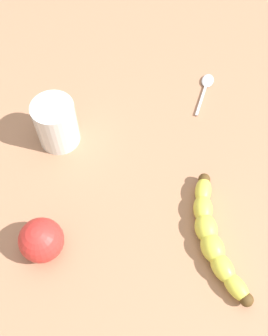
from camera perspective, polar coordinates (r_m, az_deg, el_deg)
The scene contains 5 objects.
wooden_tabletop at distance 72.99cm, azimuth 1.78°, elevation 0.51°, with size 120.00×120.00×3.00cm, color #A87556.
banana at distance 64.58cm, azimuth 11.31°, elevation -9.71°, with size 8.82×21.80×3.56cm.
smoothie_glass at distance 71.96cm, azimuth -11.11°, elevation 6.23°, with size 7.49×7.49×9.27cm.
apple_fruit at distance 62.98cm, azimuth -13.19°, elevation -10.08°, with size 6.97×6.97×6.97cm, color red.
teaspoon at distance 83.60cm, azimuth 10.44°, elevation 11.94°, with size 4.47×11.17×0.80cm.
Camera 1 is at (-0.53, -37.36, 64.20)cm, focal length 42.35 mm.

